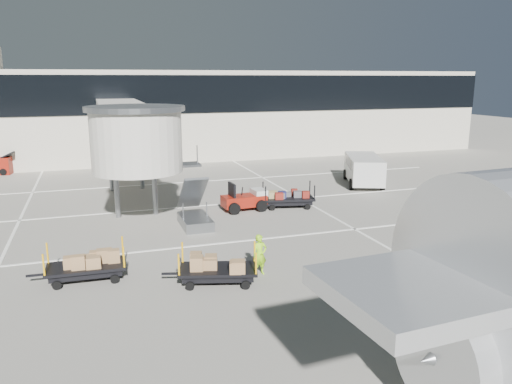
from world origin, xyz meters
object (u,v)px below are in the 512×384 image
(box_cart_near, at_px, (220,269))
(ground_worker, at_px, (260,255))
(suitcase_cart, at_px, (287,199))
(box_cart_far, at_px, (87,266))
(baggage_tug, at_px, (245,200))
(minivan, at_px, (363,167))

(box_cart_near, relative_size, ground_worker, 2.24)
(suitcase_cart, height_order, box_cart_near, suitcase_cart)
(box_cart_far, bearing_deg, baggage_tug, 43.99)
(suitcase_cart, xyz_separation_m, box_cart_near, (-6.44, -9.41, 0.00))
(baggage_tug, xyz_separation_m, minivan, (10.07, 4.25, 0.60))
(box_cart_near, bearing_deg, baggage_tug, 83.72)
(box_cart_near, height_order, ground_worker, ground_worker)
(box_cart_near, xyz_separation_m, minivan, (13.99, 13.81, 0.68))
(suitcase_cart, xyz_separation_m, box_cart_far, (-11.07, -7.60, 0.01))
(baggage_tug, height_order, box_cart_far, baggage_tug)
(box_cart_far, bearing_deg, ground_worker, -12.14)
(minivan, bearing_deg, ground_worker, -110.52)
(baggage_tug, height_order, box_cart_near, baggage_tug)
(box_cart_far, relative_size, minivan, 0.62)
(baggage_tug, bearing_deg, minivan, 19.15)
(box_cart_near, bearing_deg, minivan, 60.62)
(ground_worker, relative_size, minivan, 0.28)
(baggage_tug, xyz_separation_m, box_cart_far, (-8.54, -7.75, -0.07))
(ground_worker, bearing_deg, suitcase_cart, 53.85)
(suitcase_cart, bearing_deg, ground_worker, -105.07)
(baggage_tug, distance_m, box_cart_far, 11.53)
(ground_worker, bearing_deg, box_cart_near, -179.12)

